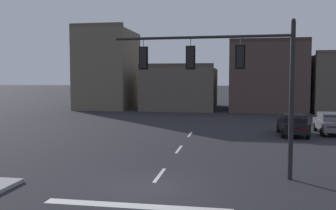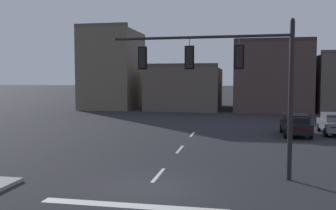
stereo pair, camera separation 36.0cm
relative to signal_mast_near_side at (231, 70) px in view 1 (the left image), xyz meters
name	(u,v)px [view 1 (the left image)]	position (x,y,z in m)	size (l,w,h in m)	color
ground_plane	(150,188)	(-3.02, -2.36, -4.58)	(400.00, 400.00, 0.00)	#232328
stop_bar_paint	(136,206)	(-3.02, -4.36, -4.57)	(6.40, 0.50, 0.01)	silver
lane_centreline	(160,175)	(-3.02, -0.36, -4.57)	(0.16, 26.40, 0.01)	silver
signal_mast_near_side	(231,70)	(0.00, 0.00, 0.00)	(7.71, 0.54, 6.69)	black
car_lot_nearside	(293,124)	(4.55, 12.49, -3.72)	(1.96, 4.48, 1.61)	black
car_lot_middle	(331,123)	(7.52, 13.75, -3.72)	(2.04, 4.51, 1.61)	slate
building_row	(281,81)	(6.45, 35.01, -0.64)	(54.50, 13.21, 11.31)	#665B4C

